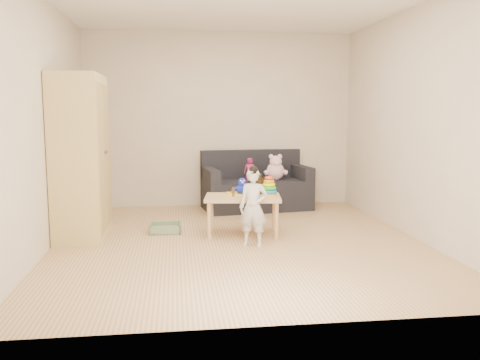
{
  "coord_description": "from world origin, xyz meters",
  "views": [
    {
      "loc": [
        -0.68,
        -5.43,
        1.42
      ],
      "look_at": [
        0.05,
        0.25,
        0.65
      ],
      "focal_mm": 38.0,
      "sensor_mm": 36.0,
      "label": 1
    }
  ],
  "objects": [
    {
      "name": "yellow_book",
      "position": [
        0.03,
        0.44,
        0.46
      ],
      "size": [
        0.22,
        0.22,
        0.02
      ],
      "primitive_type": "cube",
      "rotation": [
        0.0,
        0.0,
        0.03
      ],
      "color": "yellow",
      "rests_on": "play_table"
    },
    {
      "name": "pink_bear",
      "position": [
        0.77,
        1.83,
        0.59
      ],
      "size": [
        0.31,
        0.27,
        0.32
      ],
      "primitive_type": null,
      "rotation": [
        0.0,
        0.0,
        0.13
      ],
      "color": "#FFBBD4",
      "rests_on": "sofa"
    },
    {
      "name": "storage_bin",
      "position": [
        -0.81,
        0.51,
        0.05
      ],
      "size": [
        0.37,
        0.29,
        0.11
      ],
      "primitive_type": null,
      "rotation": [
        0.0,
        0.0,
        -0.04
      ],
      "color": "#6D8560",
      "rests_on": "ground"
    },
    {
      "name": "sofa",
      "position": [
        0.5,
        1.84,
        0.21
      ],
      "size": [
        1.62,
        0.96,
        0.43
      ],
      "primitive_type": "cube",
      "rotation": [
        0.0,
        0.0,
        0.13
      ],
      "color": "black",
      "rests_on": "ground"
    },
    {
      "name": "play_table",
      "position": [
        0.09,
        0.3,
        0.23
      ],
      "size": [
        0.93,
        0.66,
        0.45
      ],
      "primitive_type": "cube",
      "rotation": [
        0.0,
        0.0,
        -0.13
      ],
      "color": "#EAC580",
      "rests_on": "ground"
    },
    {
      "name": "brown_bottle",
      "position": [
        0.31,
        0.43,
        0.55
      ],
      "size": [
        0.08,
        0.08,
        0.23
      ],
      "color": "black",
      "rests_on": "play_table"
    },
    {
      "name": "wardrobe",
      "position": [
        -1.74,
        0.47,
        0.92
      ],
      "size": [
        0.51,
        1.02,
        1.83
      ],
      "primitive_type": "cube",
      "color": "#D2BD73",
      "rests_on": "ground"
    },
    {
      "name": "room",
      "position": [
        0.0,
        0.0,
        1.3
      ],
      "size": [
        4.5,
        4.5,
        4.5
      ],
      "color": "tan",
      "rests_on": "ground"
    },
    {
      "name": "ring_stacker",
      "position": [
        0.4,
        0.34,
        0.54
      ],
      "size": [
        0.19,
        0.19,
        0.22
      ],
      "color": "#F1B10C",
      "rests_on": "play_table"
    },
    {
      "name": "doll",
      "position": [
        0.38,
        1.74,
        0.59
      ],
      "size": [
        0.18,
        0.13,
        0.33
      ],
      "primitive_type": "imported",
      "rotation": [
        0.0,
        0.0,
        -0.11
      ],
      "color": "#B72261",
      "rests_on": "sofa"
    },
    {
      "name": "blue_plush",
      "position": [
        0.1,
        0.41,
        0.56
      ],
      "size": [
        0.17,
        0.14,
        0.2
      ],
      "primitive_type": null,
      "rotation": [
        0.0,
        0.0,
        0.05
      ],
      "color": "#172DD0",
      "rests_on": "play_table"
    },
    {
      "name": "wooden_figure",
      "position": [
        -0.02,
        0.29,
        0.51
      ],
      "size": [
        0.05,
        0.05,
        0.11
      ],
      "primitive_type": null,
      "rotation": [
        0.0,
        0.0,
        -0.27
      ],
      "color": "brown",
      "rests_on": "play_table"
    },
    {
      "name": "toddler",
      "position": [
        0.13,
        -0.2,
        0.41
      ],
      "size": [
        0.35,
        0.29,
        0.81
      ],
      "primitive_type": "imported",
      "rotation": [
        0.0,
        0.0,
        -0.34
      ],
      "color": "beige",
      "rests_on": "ground"
    }
  ]
}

